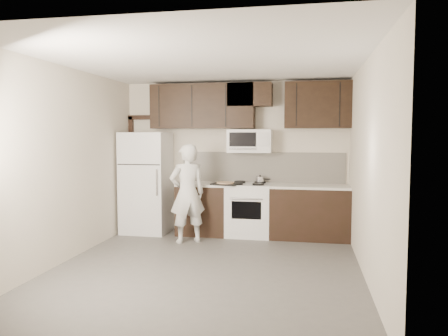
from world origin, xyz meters
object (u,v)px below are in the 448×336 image
(microwave, at_px, (250,141))
(stove, at_px, (249,210))
(person, at_px, (187,193))
(refrigerator, at_px, (146,183))

(microwave, bearing_deg, stove, -89.90)
(stove, xyz_separation_m, person, (-0.92, -0.64, 0.35))
(stove, distance_m, microwave, 1.20)
(stove, distance_m, person, 1.18)
(stove, xyz_separation_m, refrigerator, (-1.85, -0.05, 0.44))
(microwave, distance_m, person, 1.46)
(refrigerator, relative_size, person, 1.11)
(stove, bearing_deg, microwave, 90.10)
(microwave, bearing_deg, refrigerator, -174.85)
(refrigerator, bearing_deg, microwave, 5.15)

